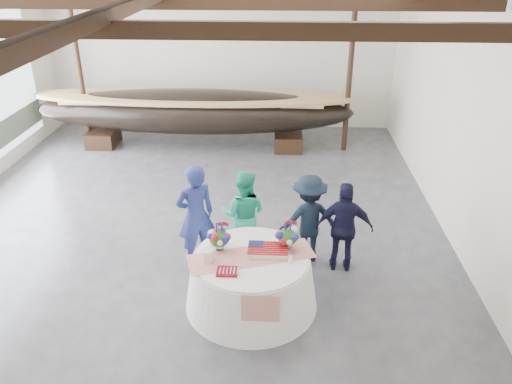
{
  "coord_description": "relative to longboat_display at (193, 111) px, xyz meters",
  "views": [
    {
      "loc": [
        1.77,
        -8.64,
        5.02
      ],
      "look_at": [
        1.38,
        -1.06,
        1.24
      ],
      "focal_mm": 35.0,
      "sensor_mm": 36.0,
      "label": 1
    }
  ],
  "objects": [
    {
      "name": "floor",
      "position": [
        0.57,
        -4.14,
        -1.02
      ],
      "size": [
        10.0,
        12.0,
        0.01
      ],
      "primitive_type": "cube",
      "color": "#3D3D42",
      "rests_on": "ground"
    },
    {
      "name": "wall_back",
      "position": [
        0.57,
        1.86,
        1.23
      ],
      "size": [
        10.0,
        0.02,
        4.5
      ],
      "primitive_type": "cube",
      "color": "silver",
      "rests_on": "ground"
    },
    {
      "name": "wall_front",
      "position": [
        0.57,
        -10.14,
        1.23
      ],
      "size": [
        10.0,
        0.02,
        4.5
      ],
      "primitive_type": "cube",
      "color": "silver",
      "rests_on": "ground"
    },
    {
      "name": "wall_right",
      "position": [
        5.57,
        -4.14,
        1.23
      ],
      "size": [
        0.02,
        12.0,
        4.5
      ],
      "primitive_type": "cube",
      "color": "silver",
      "rests_on": "ground"
    },
    {
      "name": "pavilion_structure",
      "position": [
        0.57,
        -3.41,
        2.98
      ],
      "size": [
        9.8,
        11.76,
        4.5
      ],
      "color": "black",
      "rests_on": "ground"
    },
    {
      "name": "longboat_display",
      "position": [
        0.0,
        0.0,
        0.0
      ],
      "size": [
        8.52,
        1.7,
        1.6
      ],
      "color": "black",
      "rests_on": "ground"
    },
    {
      "name": "banquet_table",
      "position": [
        1.95,
        -6.6,
        -0.59
      ],
      "size": [
        2.03,
        2.03,
        0.87
      ],
      "color": "white",
      "rests_on": "ground"
    },
    {
      "name": "tabletop_items",
      "position": [
        1.93,
        -6.46,
        -0.0
      ],
      "size": [
        1.95,
        1.1,
        0.4
      ],
      "color": "red",
      "rests_on": "banquet_table"
    },
    {
      "name": "guest_woman_blue",
      "position": [
        0.94,
        -5.5,
        -0.1
      ],
      "size": [
        0.8,
        0.71,
        1.84
      ],
      "primitive_type": "imported",
      "rotation": [
        0.0,
        0.0,
        3.64
      ],
      "color": "navy",
      "rests_on": "ground"
    },
    {
      "name": "guest_woman_teal",
      "position": [
        1.74,
        -5.24,
        -0.21
      ],
      "size": [
        0.87,
        0.72,
        1.63
      ],
      "primitive_type": "imported",
      "rotation": [
        0.0,
        0.0,
        3.0
      ],
      "color": "#21AB84",
      "rests_on": "ground"
    },
    {
      "name": "guest_man_left",
      "position": [
        2.85,
        -5.33,
        -0.21
      ],
      "size": [
        1.16,
        0.84,
        1.62
      ],
      "primitive_type": "imported",
      "rotation": [
        0.0,
        0.0,
        3.39
      ],
      "color": "black",
      "rests_on": "ground"
    },
    {
      "name": "guest_man_right",
      "position": [
        3.43,
        -5.59,
        -0.21
      ],
      "size": [
        0.97,
        0.46,
        1.61
      ],
      "primitive_type": "imported",
      "rotation": [
        0.0,
        0.0,
        3.07
      ],
      "color": "black",
      "rests_on": "ground"
    }
  ]
}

